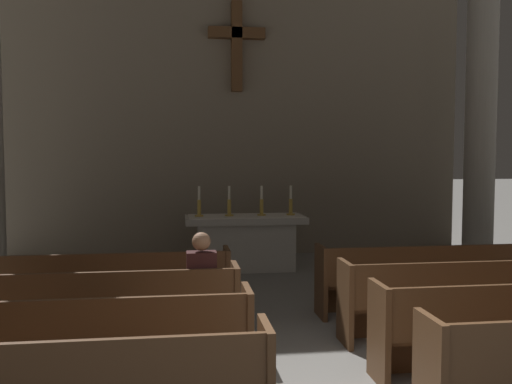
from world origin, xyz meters
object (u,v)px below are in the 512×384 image
candlestick_outer_left (199,207)px  candlestick_outer_right (291,206)px  candlestick_inner_left (229,207)px  lone_worshipper (201,288)px  candlestick_inner_right (262,206)px  pew_left_row_2 (82,347)px  pew_left_row_3 (99,312)px  pew_left_row_4 (111,288)px  pew_right_row_3 (467,299)px  altar (245,241)px  pew_right_row_4 (427,278)px  column_right_second (482,71)px

candlestick_outer_left → candlestick_outer_right: (1.70, 0.00, 0.00)m
candlestick_outer_right → candlestick_inner_left: bearing=180.0°
lone_worshipper → candlestick_inner_left: bearing=80.7°
candlestick_inner_right → pew_left_row_2: bearing=-113.9°
pew_left_row_3 → lone_worshipper: bearing=2.0°
pew_left_row_4 → candlestick_inner_right: bearing=53.3°
pew_left_row_2 → pew_right_row_3: size_ratio=1.00×
altar → candlestick_inner_left: (-0.30, -0.00, 0.65)m
pew_right_row_4 → candlestick_outer_right: 3.49m
pew_right_row_3 → candlestick_inner_right: 4.69m
pew_left_row_2 → candlestick_inner_left: candlestick_inner_left is taller
candlestick_outer_left → candlestick_inner_right: same height
candlestick_inner_right → candlestick_inner_left: bearing=180.0°
candlestick_outer_left → candlestick_inner_right: (1.15, 0.00, 0.00)m
pew_right_row_4 → candlestick_outer_right: (-1.23, 3.19, 0.70)m
candlestick_outer_left → candlestick_inner_left: (0.55, 0.00, 0.00)m
pew_right_row_3 → column_right_second: bearing=59.6°
pew_left_row_4 → lone_worshipper: size_ratio=2.25×
pew_right_row_3 → candlestick_outer_left: (-2.93, 4.28, 0.70)m
pew_left_row_3 → candlestick_inner_left: 4.69m
pew_left_row_2 → candlestick_inner_right: candlestick_inner_right is taller
candlestick_inner_left → pew_left_row_3: bearing=-112.6°
pew_left_row_3 → candlestick_inner_right: bearing=61.0°
candlestick_outer_right → lone_worshipper: candlestick_outer_right is taller
column_right_second → lone_worshipper: column_right_second is taller
candlestick_outer_left → altar: bearing=0.0°
pew_right_row_4 → candlestick_outer_right: candlestick_outer_right is taller
pew_left_row_2 → column_right_second: (6.49, 5.07, 3.21)m
pew_right_row_4 → altar: bearing=123.1°
candlestick_inner_right → lone_worshipper: (-1.29, -4.24, -0.49)m
candlestick_inner_left → column_right_second: bearing=-3.6°
pew_right_row_4 → candlestick_outer_left: bearing=132.5°
pew_right_row_3 → lone_worshipper: bearing=179.3°
altar → candlestick_outer_left: candlestick_outer_left is taller
candlestick_outer_left → candlestick_outer_right: size_ratio=1.00×
pew_left_row_3 → pew_right_row_3: size_ratio=1.00×
pew_right_row_3 → column_right_second: (2.34, 3.98, 3.21)m
pew_right_row_3 → column_right_second: column_right_second is taller
candlestick_outer_right → pew_left_row_2: bearing=-118.6°
pew_left_row_2 → candlestick_outer_right: bearing=61.4°
pew_left_row_4 → altar: altar is taller
pew_left_row_4 → candlestick_outer_left: size_ratio=5.40×
pew_left_row_3 → altar: 4.76m
pew_left_row_4 → altar: bearing=56.9°
pew_left_row_2 → altar: size_ratio=1.35×
column_right_second → candlestick_outer_left: (-5.26, 0.30, -2.51)m
pew_right_row_3 → candlestick_outer_left: candlestick_outer_left is taller
pew_left_row_3 → candlestick_inner_left: (1.78, 4.28, 0.70)m
pew_left_row_2 → pew_right_row_4: bearing=27.6°
candlestick_outer_left → pew_right_row_4: bearing=-47.5°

